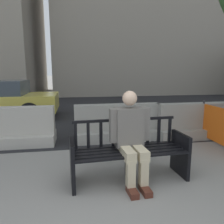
% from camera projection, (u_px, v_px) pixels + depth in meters
% --- Properties ---
extents(street_asphalt, '(120.00, 12.00, 0.01)m').
position_uv_depth(street_asphalt, '(79.00, 106.00, 10.35)').
color(street_asphalt, black).
rests_on(street_asphalt, ground).
extents(street_bench, '(1.72, 0.62, 0.88)m').
position_uv_depth(street_bench, '(129.00, 154.00, 3.19)').
color(street_bench, black).
rests_on(street_bench, ground).
extents(seated_person, '(0.59, 0.74, 1.31)m').
position_uv_depth(seated_person, '(131.00, 135.00, 3.09)').
color(seated_person, '#66605B').
rests_on(seated_person, ground).
extents(jersey_barrier_centre, '(2.01, 0.72, 0.84)m').
position_uv_depth(jersey_barrier_centre, '(118.00, 125.00, 5.14)').
color(jersey_barrier_centre, gray).
rests_on(jersey_barrier_centre, ground).
extents(jersey_barrier_left, '(2.01, 0.70, 0.84)m').
position_uv_depth(jersey_barrier_left, '(7.00, 130.00, 4.70)').
color(jersey_barrier_left, '#ADA89E').
rests_on(jersey_barrier_left, ground).
extents(jersey_barrier_right, '(2.01, 0.71, 0.84)m').
position_uv_depth(jersey_barrier_right, '(196.00, 123.00, 5.32)').
color(jersey_barrier_right, gray).
rests_on(jersey_barrier_right, ground).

